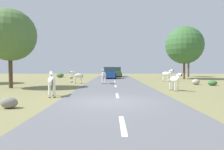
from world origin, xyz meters
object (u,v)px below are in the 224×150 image
rock_0 (197,82)px  rock_2 (72,81)px  zebra_0 (104,75)px  bush_0 (61,75)px  zebra_2 (52,81)px  rock_3 (72,77)px  tree_3 (189,57)px  bush_1 (213,83)px  rock_1 (10,103)px  car_0 (117,72)px  tree_0 (185,45)px  car_1 (110,73)px  zebra_3 (78,76)px  zebra_1 (175,80)px  zebra_4 (167,74)px  tree_4 (11,35)px

rock_0 → rock_2: rock_0 is taller
zebra_0 → bush_0: 15.98m
zebra_2 → rock_3: 19.02m
tree_3 → rock_2: bearing=-144.0°
tree_3 → rock_0: size_ratio=5.59×
bush_1 → rock_3: size_ratio=1.47×
rock_1 → car_0: bearing=79.5°
tree_0 → bush_0: bearing=166.7°
car_1 → rock_2: size_ratio=12.10×
zebra_0 → car_1: bearing=-87.3°
rock_2 → bush_0: bearing=110.7°
zebra_3 → rock_1: 12.93m
car_0 → tree_3: (13.39, 1.08, 2.75)m
tree_0 → zebra_0: bearing=-141.7°
zebra_1 → zebra_0: bearing=-64.2°
bush_0 → rock_0: size_ratio=1.67×
tree_3 → zebra_4: bearing=-121.2°
tree_4 → car_0: bearing=64.1°
car_1 → tree_3: 15.98m
tree_4 → bush_0: tree_4 is taller
zebra_1 → tree_4: (-13.07, 2.01, 3.58)m
bush_0 → tree_0: bearing=-13.3°
car_0 → rock_2: size_ratio=12.00×
car_1 → rock_2: 8.60m
car_1 → bush_0: car_1 is taller
rock_1 → rock_3: size_ratio=1.24×
zebra_4 → car_0: car_0 is taller
zebra_2 → rock_1: (-0.78, -3.34, -0.69)m
rock_0 → rock_2: size_ratio=2.11×
tree_3 → rock_3: size_ratio=7.48×
car_1 → tree_4: size_ratio=0.67×
rock_0 → rock_3: 18.14m
car_1 → zebra_3: bearing=-108.9°
zebra_4 → tree_0: bearing=-175.0°
zebra_4 → zebra_3: bearing=-29.1°
rock_0 → rock_3: rock_0 is taller
zebra_0 → bush_0: size_ratio=1.27×
zebra_3 → car_1: car_1 is taller
zebra_1 → rock_2: size_ratio=3.89×
zebra_0 → car_0: car_0 is taller
tree_3 → tree_4: tree_4 is taller
rock_3 → tree_4: bearing=-98.9°
tree_4 → rock_1: 10.15m
zebra_1 → bush_0: 23.76m
zebra_0 → tree_4: 9.16m
zebra_1 → zebra_3: bearing=-56.3°
tree_0 → rock_2: (-15.40, -6.53, -4.90)m
zebra_1 → car_1: car_1 is taller
rock_1 → zebra_2: bearing=76.9°
zebra_0 → zebra_4: zebra_0 is taller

